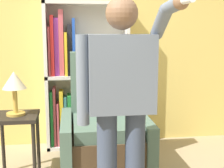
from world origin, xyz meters
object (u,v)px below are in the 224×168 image
Objects in this scene: bookcase at (77,79)px; table_lamp at (14,84)px; side_table at (17,128)px; armchair at (104,137)px; person_standing at (121,97)px.

bookcase reaches higher than table_lamp.
armchair is at bearing 1.22° from side_table.
bookcase reaches higher than side_table.
bookcase reaches higher than armchair.
bookcase is 1.06× the size of person_standing.
side_table is (-0.89, 0.81, -0.46)m from person_standing.
person_standing is at bearing -87.48° from armchair.
person_standing reaches higher than armchair.
bookcase is 4.25× the size of table_lamp.
bookcase is 0.98m from armchair.
bookcase is 1.08m from side_table.
side_table is at bearing 0.00° from table_lamp.
bookcase is at bearing 54.08° from table_lamp.
table_lamp reaches higher than side_table.
person_standing is 1.20m from table_lamp.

